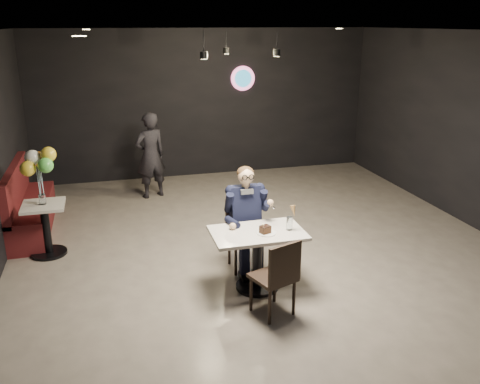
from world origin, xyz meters
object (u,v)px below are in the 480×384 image
object	(u,v)px
sundae_glass	(289,223)
passerby	(151,155)
balloon_vase	(42,199)
chair_far	(245,236)
booth_bench	(30,199)
seated_man	(245,217)
chair_near	(273,276)
side_table	(47,231)
main_table	(257,260)

from	to	relation	value
sundae_glass	passerby	size ratio (longest dim) A/B	0.10
balloon_vase	passerby	distance (m)	2.71
chair_far	booth_bench	world-z (taller)	booth_bench
sundae_glass	passerby	world-z (taller)	passerby
seated_man	passerby	size ratio (longest dim) A/B	0.91
passerby	chair_near	bearing A→B (deg)	81.74
chair_near	balloon_vase	size ratio (longest dim) A/B	6.60
seated_man	side_table	world-z (taller)	seated_man
chair_near	seated_man	size ratio (longest dim) A/B	0.64
main_table	sundae_glass	xyz separation A→B (m)	(0.38, -0.05, 0.46)
main_table	chair_near	distance (m)	0.59
passerby	sundae_glass	bearing A→B (deg)	88.50
booth_bench	balloon_vase	xyz separation A→B (m)	(0.30, -1.00, 0.30)
balloon_vase	main_table	bearing A→B (deg)	-33.30
chair_far	booth_bench	distance (m)	3.56
chair_near	sundae_glass	bearing A→B (deg)	34.43
chair_far	sundae_glass	xyz separation A→B (m)	(0.38, -0.60, 0.37)
side_table	chair_far	bearing A→B (deg)	-23.81
main_table	chair_far	world-z (taller)	chair_far
side_table	seated_man	bearing A→B (deg)	-23.81
chair_far	side_table	xyz separation A→B (m)	(-2.55, 1.13, -0.11)
seated_man	booth_bench	bearing A→B (deg)	143.30
chair_far	balloon_vase	distance (m)	2.81
sundae_glass	passerby	distance (m)	4.06
booth_bench	passerby	size ratio (longest dim) A/B	1.31
chair_near	side_table	size ratio (longest dim) A/B	1.32
main_table	booth_bench	bearing A→B (deg)	136.82
main_table	passerby	size ratio (longest dim) A/B	0.70
seated_man	side_table	size ratio (longest dim) A/B	2.06
side_table	chair_near	bearing A→B (deg)	-41.48
main_table	side_table	distance (m)	3.05
booth_bench	seated_man	bearing A→B (deg)	-36.70
sundae_glass	main_table	bearing A→B (deg)	172.61
booth_bench	passerby	world-z (taller)	passerby
passerby	side_table	bearing A→B (deg)	32.40
chair_near	seated_man	world-z (taller)	seated_man
chair_far	passerby	xyz separation A→B (m)	(-0.88, 3.26, 0.33)
main_table	chair_near	bearing A→B (deg)	-90.00
sundae_glass	booth_bench	size ratio (longest dim) A/B	0.08
main_table	balloon_vase	bearing A→B (deg)	146.70
seated_man	sundae_glass	world-z (taller)	seated_man
booth_bench	passerby	distance (m)	2.29
seated_man	side_table	xyz separation A→B (m)	(-2.55, 1.13, -0.37)
booth_bench	chair_far	bearing A→B (deg)	-36.70
sundae_glass	booth_bench	distance (m)	4.24
side_table	balloon_vase	size ratio (longest dim) A/B	5.02
main_table	passerby	bearing A→B (deg)	103.00
chair_near	passerby	size ratio (longest dim) A/B	0.58
chair_far	sundae_glass	distance (m)	0.80
sundae_glass	balloon_vase	world-z (taller)	sundae_glass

